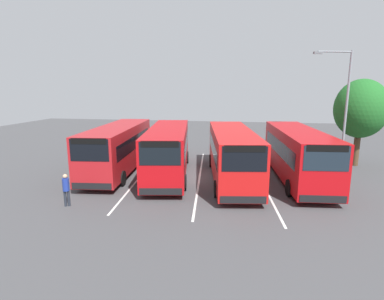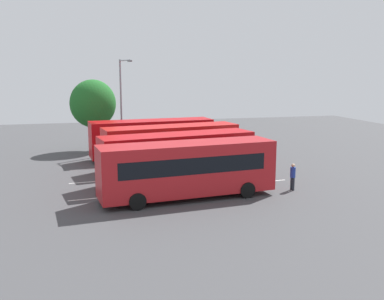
% 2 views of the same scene
% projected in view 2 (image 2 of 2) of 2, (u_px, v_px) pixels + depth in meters
% --- Properties ---
extents(ground_plane, '(69.19, 69.19, 0.00)m').
position_uv_depth(ground_plane, '(173.00, 175.00, 30.87)').
color(ground_plane, '#424244').
extents(bus_far_left, '(10.30, 3.45, 3.21)m').
position_uv_depth(bus_far_left, '(188.00, 168.00, 24.95)').
color(bus_far_left, '#AD191E').
rests_on(bus_far_left, ground).
extents(bus_center_left, '(10.35, 4.01, 3.21)m').
position_uv_depth(bus_center_left, '(178.00, 156.00, 28.50)').
color(bus_center_left, '#B70C11').
rests_on(bus_center_left, ground).
extents(bus_center_right, '(10.34, 3.90, 3.21)m').
position_uv_depth(bus_center_right, '(172.00, 145.00, 32.68)').
color(bus_center_right, red).
rests_on(bus_center_right, ground).
extents(bus_far_right, '(10.28, 3.30, 3.21)m').
position_uv_depth(bus_far_right, '(152.00, 138.00, 36.40)').
color(bus_far_right, '#B70C11').
rests_on(bus_far_right, ground).
extents(pedestrian, '(0.43, 0.43, 1.66)m').
position_uv_depth(pedestrian, '(293.00, 175.00, 26.74)').
color(pedestrian, '#232833').
rests_on(pedestrian, ground).
extents(street_lamp, '(0.84, 2.59, 8.19)m').
position_uv_depth(street_lamp, '(122.00, 100.00, 38.28)').
color(street_lamp, gray).
rests_on(street_lamp, ground).
extents(depot_tree, '(4.11, 3.70, 6.47)m').
position_uv_depth(depot_tree, '(93.00, 104.00, 39.64)').
color(depot_tree, '#4C3823').
rests_on(depot_tree, ground).
extents(lane_stripe_outer_left, '(14.06, 1.52, 0.01)m').
position_uv_depth(lane_stripe_outer_left, '(186.00, 189.00, 27.08)').
color(lane_stripe_outer_left, silver).
rests_on(lane_stripe_outer_left, ground).
extents(lane_stripe_inner_left, '(14.06, 1.52, 0.01)m').
position_uv_depth(lane_stripe_inner_left, '(173.00, 175.00, 30.87)').
color(lane_stripe_inner_left, silver).
rests_on(lane_stripe_inner_left, ground).
extents(lane_stripe_inner_right, '(14.06, 1.52, 0.01)m').
position_uv_depth(lane_stripe_inner_right, '(162.00, 164.00, 34.66)').
color(lane_stripe_inner_right, silver).
rests_on(lane_stripe_inner_right, ground).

